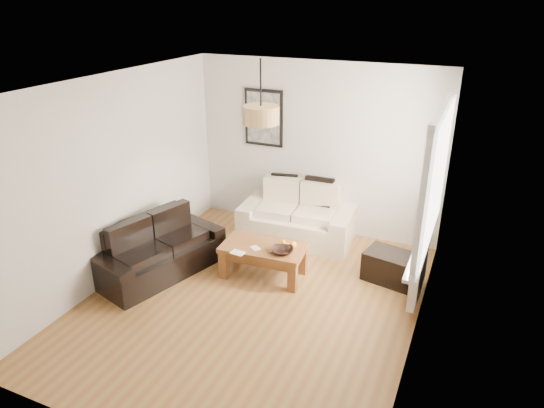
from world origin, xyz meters
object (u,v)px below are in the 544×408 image
at_px(coffee_table, 264,261).
at_px(ottoman, 392,267).
at_px(loveseat_cream, 297,213).
at_px(sofa_leather, 158,248).

xyz_separation_m(coffee_table, ottoman, (1.57, 0.56, -0.03)).
bearing_deg(ottoman, loveseat_cream, 157.99).
bearing_deg(sofa_leather, loveseat_cream, -21.86).
bearing_deg(coffee_table, ottoman, 19.55).
bearing_deg(coffee_table, sofa_leather, -160.10).
bearing_deg(sofa_leather, coffee_table, -53.29).
bearing_deg(loveseat_cream, sofa_leather, -132.13).
bearing_deg(coffee_table, loveseat_cream, 89.17).
height_order(loveseat_cream, ottoman, loveseat_cream).
bearing_deg(loveseat_cream, ottoman, -25.46).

